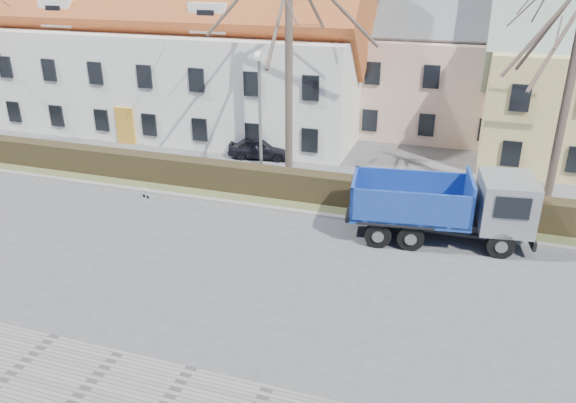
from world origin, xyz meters
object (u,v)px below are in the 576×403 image
(dump_truck, at_px, (434,206))
(parked_car_a, at_px, (260,148))
(streetlight, at_px, (260,121))
(cart_frame, at_px, (143,191))

(dump_truck, bearing_deg, parked_car_a, 136.94)
(streetlight, bearing_deg, parked_car_a, 112.08)
(streetlight, xyz_separation_m, cart_frame, (-4.76, -2.96, -2.98))
(dump_truck, relative_size, cart_frame, 11.24)
(parked_car_a, bearing_deg, dump_truck, -133.87)
(dump_truck, xyz_separation_m, streetlight, (-8.32, 3.10, 1.84))
(streetlight, height_order, parked_car_a, streetlight)
(dump_truck, height_order, streetlight, streetlight)
(dump_truck, bearing_deg, cart_frame, 171.81)
(dump_truck, relative_size, parked_car_a, 2.08)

